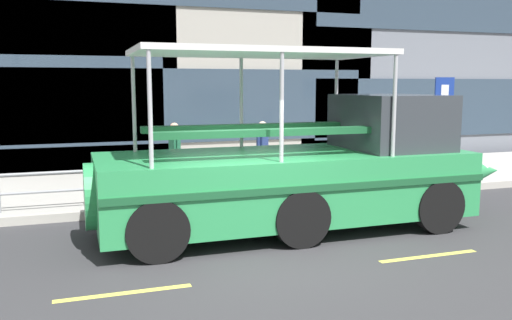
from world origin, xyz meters
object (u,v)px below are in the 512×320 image
at_px(pedestrian_mid_left, 262,147).
at_px(parking_sign, 443,110).
at_px(pedestrian_near_bow, 359,140).
at_px(duck_tour_boat, 309,171).
at_px(pedestrian_mid_right, 175,149).

bearing_deg(pedestrian_mid_left, parking_sign, -7.57).
bearing_deg(pedestrian_near_bow, pedestrian_mid_left, -177.99).
bearing_deg(pedestrian_near_bow, parking_sign, -19.77).
height_order(duck_tour_boat, pedestrian_mid_right, duck_tour_boat).
distance_m(pedestrian_near_bow, pedestrian_mid_right, 5.09).
bearing_deg(pedestrian_mid_left, pedestrian_near_bow, 2.01).
xyz_separation_m(parking_sign, pedestrian_mid_left, (-4.97, 0.66, -0.88)).
bearing_deg(pedestrian_mid_right, duck_tour_boat, -62.22).
distance_m(pedestrian_near_bow, pedestrian_mid_left, 2.85).
distance_m(duck_tour_boat, pedestrian_mid_right, 4.14).
bearing_deg(parking_sign, pedestrian_near_bow, 160.23).
height_order(parking_sign, pedestrian_mid_right, parking_sign).
xyz_separation_m(pedestrian_near_bow, pedestrian_mid_left, (-2.85, -0.10, -0.06)).
bearing_deg(duck_tour_boat, pedestrian_mid_left, 85.03).
distance_m(parking_sign, pedestrian_mid_left, 5.09).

